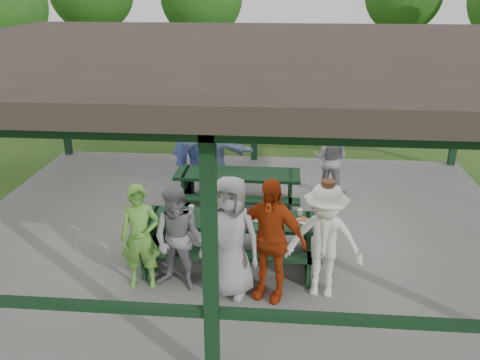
# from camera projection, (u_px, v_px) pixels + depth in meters

# --- Properties ---
(ground) EXTENTS (90.00, 90.00, 0.00)m
(ground) POSITION_uv_depth(u_px,v_px,m) (241.00, 232.00, 9.26)
(ground) COLOR #2C4C17
(ground) RESTS_ON ground
(concrete_slab) EXTENTS (10.00, 8.00, 0.10)m
(concrete_slab) POSITION_uv_depth(u_px,v_px,m) (241.00, 229.00, 9.24)
(concrete_slab) COLOR slate
(concrete_slab) RESTS_ON ground
(pavilion_structure) EXTENTS (10.60, 8.60, 3.24)m
(pavilion_structure) POSITION_uv_depth(u_px,v_px,m) (242.00, 55.00, 8.10)
(pavilion_structure) COLOR black
(pavilion_structure) RESTS_ON concrete_slab
(picnic_table_near) EXTENTS (2.79, 1.39, 0.75)m
(picnic_table_near) POSITION_uv_depth(u_px,v_px,m) (230.00, 234.00, 7.94)
(picnic_table_near) COLOR black
(picnic_table_near) RESTS_ON concrete_slab
(picnic_table_far) EXTENTS (2.38, 1.39, 0.75)m
(picnic_table_far) POSITION_uv_depth(u_px,v_px,m) (238.00, 186.00, 9.81)
(picnic_table_far) COLOR black
(picnic_table_far) RESTS_ON concrete_slab
(table_setting) EXTENTS (2.28, 0.45, 0.10)m
(table_setting) POSITION_uv_depth(u_px,v_px,m) (242.00, 215.00, 7.86)
(table_setting) COLOR white
(table_setting) RESTS_ON picnic_table_near
(contestant_green) EXTENTS (0.61, 0.44, 1.57)m
(contestant_green) POSITION_uv_depth(u_px,v_px,m) (140.00, 237.00, 7.20)
(contestant_green) COLOR #60A539
(contestant_green) RESTS_ON concrete_slab
(contestant_grey_left) EXTENTS (0.88, 0.75, 1.56)m
(contestant_grey_left) POSITION_uv_depth(u_px,v_px,m) (178.00, 240.00, 7.14)
(contestant_grey_left) COLOR gray
(contestant_grey_left) RESTS_ON concrete_slab
(contestant_grey_mid) EXTENTS (0.98, 0.76, 1.77)m
(contestant_grey_mid) POSITION_uv_depth(u_px,v_px,m) (230.00, 237.00, 6.98)
(contestant_grey_mid) COLOR #9B9A9D
(contestant_grey_mid) RESTS_ON concrete_slab
(contestant_red) EXTENTS (1.13, 0.75, 1.78)m
(contestant_red) POSITION_uv_depth(u_px,v_px,m) (269.00, 239.00, 6.91)
(contestant_red) COLOR #AE340E
(contestant_red) RESTS_ON concrete_slab
(contestant_white_fedora) EXTENTS (1.16, 0.78, 1.73)m
(contestant_white_fedora) POSITION_uv_depth(u_px,v_px,m) (324.00, 241.00, 6.97)
(contestant_white_fedora) COLOR white
(contestant_white_fedora) RESTS_ON concrete_slab
(spectator_lblue) EXTENTS (1.67, 0.86, 1.72)m
(spectator_lblue) POSITION_uv_depth(u_px,v_px,m) (215.00, 152.00, 10.50)
(spectator_lblue) COLOR #7E97C4
(spectator_lblue) RESTS_ON concrete_slab
(spectator_blue) EXTENTS (0.81, 0.66, 1.91)m
(spectator_blue) POSITION_uv_depth(u_px,v_px,m) (187.00, 138.00, 11.11)
(spectator_blue) COLOR #4559B5
(spectator_blue) RESTS_ON concrete_slab
(spectator_grey) EXTENTS (0.87, 0.77, 1.49)m
(spectator_grey) POSITION_uv_depth(u_px,v_px,m) (331.00, 159.00, 10.47)
(spectator_grey) COLOR gray
(spectator_grey) RESTS_ON concrete_slab
(pickup_truck) EXTENTS (5.48, 3.86, 1.39)m
(pickup_truck) POSITION_uv_depth(u_px,v_px,m) (275.00, 105.00, 15.68)
(pickup_truck) COLOR silver
(pickup_truck) RESTS_ON ground
(farm_trailer) EXTENTS (4.25, 2.42, 1.47)m
(farm_trailer) POSITION_uv_depth(u_px,v_px,m) (138.00, 94.00, 17.00)
(farm_trailer) COLOR #1A498F
(farm_trailer) RESTS_ON ground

